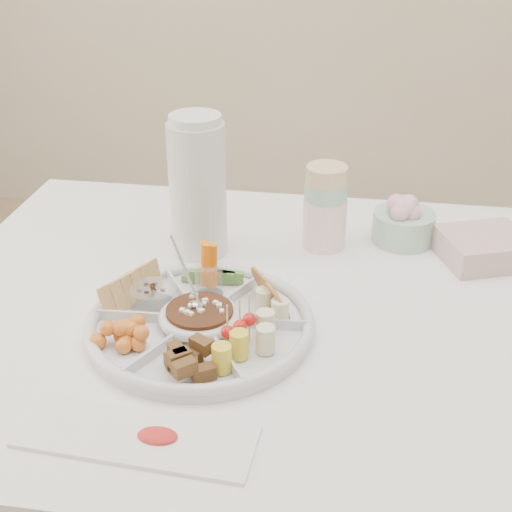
# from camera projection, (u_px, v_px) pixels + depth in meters

# --- Properties ---
(dining_table) EXTENTS (1.52, 1.02, 0.76)m
(dining_table) POSITION_uv_depth(u_px,v_px,m) (326.00, 468.00, 1.45)
(dining_table) COLOR white
(dining_table) RESTS_ON floor
(party_tray) EXTENTS (0.40, 0.40, 0.04)m
(party_tray) POSITION_uv_depth(u_px,v_px,m) (200.00, 321.00, 1.20)
(party_tray) COLOR silver
(party_tray) RESTS_ON dining_table
(bean_dip) EXTENTS (0.12, 0.12, 0.04)m
(bean_dip) POSITION_uv_depth(u_px,v_px,m) (200.00, 317.00, 1.20)
(bean_dip) COLOR #351B0B
(bean_dip) RESTS_ON party_tray
(tortillas) EXTENTS (0.10, 0.10, 0.06)m
(tortillas) POSITION_uv_depth(u_px,v_px,m) (270.00, 293.00, 1.24)
(tortillas) COLOR #976542
(tortillas) RESTS_ON party_tray
(carrot_cucumber) EXTENTS (0.11, 0.11, 0.09)m
(carrot_cucumber) POSITION_uv_depth(u_px,v_px,m) (211.00, 262.00, 1.30)
(carrot_cucumber) COLOR orange
(carrot_cucumber) RESTS_ON party_tray
(pita_raisins) EXTENTS (0.12, 0.12, 0.06)m
(pita_raisins) POSITION_uv_depth(u_px,v_px,m) (143.00, 287.00, 1.26)
(pita_raisins) COLOR #DAB26E
(pita_raisins) RESTS_ON party_tray
(cherries) EXTENTS (0.12, 0.12, 0.05)m
(cherries) POSITION_uv_depth(u_px,v_px,m) (124.00, 332.00, 1.15)
(cherries) COLOR orange
(cherries) RESTS_ON party_tray
(granola_chunks) EXTENTS (0.10, 0.10, 0.04)m
(granola_chunks) POSITION_uv_depth(u_px,v_px,m) (185.00, 360.00, 1.08)
(granola_chunks) COLOR #58321D
(granola_chunks) RESTS_ON party_tray
(banana_tomato) EXTENTS (0.10, 0.10, 0.08)m
(banana_tomato) POSITION_uv_depth(u_px,v_px,m) (263.00, 328.00, 1.12)
(banana_tomato) COLOR #DFC56F
(banana_tomato) RESTS_ON party_tray
(cup_stack) EXTENTS (0.11, 0.11, 0.25)m
(cup_stack) POSITION_uv_depth(u_px,v_px,m) (326.00, 191.00, 1.44)
(cup_stack) COLOR #A9BCA6
(cup_stack) RESTS_ON dining_table
(thermos) EXTENTS (0.13, 0.13, 0.29)m
(thermos) POSITION_uv_depth(u_px,v_px,m) (198.00, 185.00, 1.40)
(thermos) COLOR silver
(thermos) RESTS_ON dining_table
(flower_bowl) EXTENTS (0.15, 0.15, 0.10)m
(flower_bowl) POSITION_uv_depth(u_px,v_px,m) (404.00, 220.00, 1.49)
(flower_bowl) COLOR #99C8A8
(flower_bowl) RESTS_ON dining_table
(napkin_stack) EXTENTS (0.21, 0.19, 0.06)m
(napkin_stack) POSITION_uv_depth(u_px,v_px,m) (484.00, 248.00, 1.43)
(napkin_stack) COLOR beige
(napkin_stack) RESTS_ON dining_table
(placemat) EXTENTS (0.34, 0.13, 0.01)m
(placemat) POSITION_uv_depth(u_px,v_px,m) (137.00, 437.00, 0.98)
(placemat) COLOR white
(placemat) RESTS_ON dining_table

